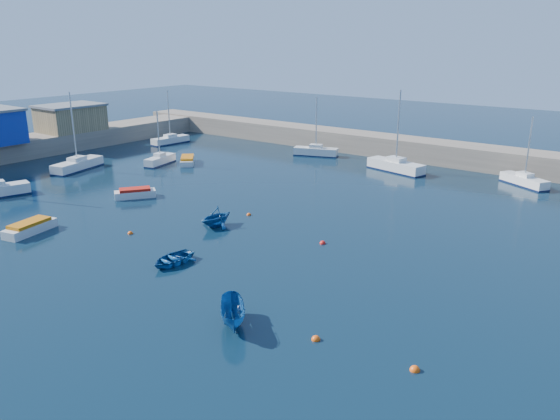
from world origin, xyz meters
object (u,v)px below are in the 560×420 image
Objects in this scene: sailboat_4 at (170,140)px; motorboat_1 at (135,193)px; sailboat_3 at (160,160)px; motorboat_2 at (187,160)px; sailboat_5 at (316,151)px; brick_shed_a at (71,119)px; sailboat_2 at (77,165)px; sailboat_6 at (396,166)px; motorboat_0 at (30,227)px; dinghy_center at (172,259)px; dinghy_right at (233,314)px; sailboat_7 at (524,180)px; dinghy_left at (216,217)px.

sailboat_4 is 1.96× the size of motorboat_1.
motorboat_2 is at bearing 30.24° from sailboat_3.
sailboat_5 reaches higher than motorboat_2.
sailboat_4 is 28.70m from motorboat_1.
sailboat_4 is (8.71, 10.41, -3.54)m from brick_shed_a.
sailboat_2 is 0.97× the size of sailboat_6.
motorboat_0 is (29.02, -22.81, -3.65)m from brick_shed_a.
sailboat_4 is 34.60m from sailboat_6.
dinghy_center is (15.29, -9.02, -0.10)m from motorboat_1.
sailboat_4 is 45.90m from dinghy_center.
sailboat_2 is 2.71× the size of dinghy_center.
sailboat_4 is 22.74m from sailboat_5.
sailboat_3 is at bearing 39.05° from sailboat_2.
sailboat_7 is at bearing 38.64° from dinghy_right.
brick_shed_a is 30.01m from motorboat_1.
sailboat_6 is 34.59m from dinghy_center.
motorboat_2 is 1.29× the size of dinghy_center.
sailboat_3 is at bearing 164.20° from motorboat_1.
dinghy_left is at bearing -25.60° from sailboat_2.
sailboat_2 is 2.11× the size of motorboat_2.
sailboat_7 reaches higher than dinghy_center.
dinghy_left is (-16.97, -29.22, 0.27)m from sailboat_7.
sailboat_5 is 38.92m from motorboat_0.
sailboat_5 is at bearing 37.32° from sailboat_2.
dinghy_center is at bearing -64.37° from dinghy_left.
dinghy_center is at bearing 4.11° from motorboat_1.
sailboat_2 is 1.99× the size of motorboat_0.
dinghy_center is at bearing -54.06° from sailboat_3.
dinghy_center is at bearing -37.44° from sailboat_4.
dinghy_right is at bearing -50.16° from sailboat_3.
sailboat_4 is 1.71× the size of motorboat_0.
sailboat_5 is 1.69× the size of motorboat_0.
dinghy_center is (-0.19, -34.59, -0.32)m from sailboat_6.
sailboat_5 is 16.95m from motorboat_2.
motorboat_0 is 14.87m from dinghy_left.
sailboat_3 is at bearing -42.71° from sailboat_4.
sailboat_6 is at bearing -15.67° from motorboat_2.
sailboat_5 is (30.73, 16.07, -3.49)m from brick_shed_a.
sailboat_2 reaches higher than dinghy_left.
sailboat_3 reaches higher than motorboat_1.
sailboat_6 reaches higher than dinghy_left.
motorboat_1 is at bearing 107.61° from dinghy_right.
sailboat_7 is (56.80, 16.60, -3.54)m from brick_shed_a.
sailboat_3 is (5.61, 7.83, -0.05)m from sailboat_2.
sailboat_7 reaches higher than motorboat_0.
motorboat_0 is 1.06× the size of motorboat_2.
sailboat_3 reaches higher than dinghy_center.
sailboat_6 is (34.37, 3.96, 0.11)m from sailboat_4.
sailboat_2 is 1.17× the size of sailboat_4.
motorboat_1 is 15.39m from motorboat_2.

